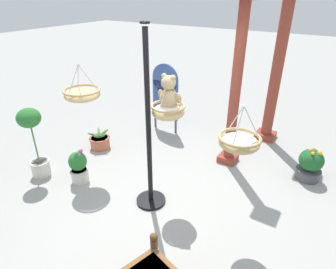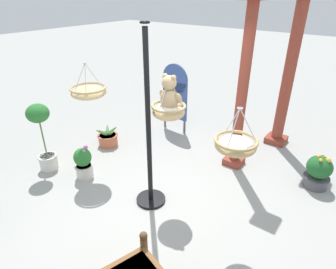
# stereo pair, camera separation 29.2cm
# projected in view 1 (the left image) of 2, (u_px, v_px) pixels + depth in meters

# --- Properties ---
(ground_plane) EXTENTS (40.00, 40.00, 0.00)m
(ground_plane) POSITION_uv_depth(u_px,v_px,m) (168.00, 202.00, 4.31)
(ground_plane) COLOR #9E9E99
(display_pole_central) EXTENTS (0.44, 0.44, 2.56)m
(display_pole_central) POSITION_uv_depth(u_px,v_px,m) (149.00, 156.00, 3.97)
(display_pole_central) COLOR black
(display_pole_central) RESTS_ON ground
(hanging_basket_with_teddy) EXTENTS (0.47, 0.47, 0.56)m
(hanging_basket_with_teddy) POSITION_uv_depth(u_px,v_px,m) (168.00, 111.00, 3.80)
(hanging_basket_with_teddy) COLOR tan
(teddy_bear) EXTENTS (0.34, 0.30, 0.49)m
(teddy_bear) POSITION_uv_depth(u_px,v_px,m) (169.00, 95.00, 3.72)
(teddy_bear) COLOR tan
(hanging_basket_left_high) EXTENTS (0.57, 0.57, 0.56)m
(hanging_basket_left_high) POSITION_uv_depth(u_px,v_px,m) (82.00, 94.00, 4.39)
(hanging_basket_left_high) COLOR tan
(hanging_basket_right_low) EXTENTS (0.49, 0.49, 0.53)m
(hanging_basket_right_low) POSITION_uv_depth(u_px,v_px,m) (239.00, 142.00, 3.21)
(hanging_basket_right_low) COLOR tan
(greenhouse_pillar_left) EXTENTS (0.34, 0.34, 2.84)m
(greenhouse_pillar_left) POSITION_uv_depth(u_px,v_px,m) (235.00, 91.00, 4.73)
(greenhouse_pillar_left) COLOR brown
(greenhouse_pillar_left) RESTS_ON ground
(greenhouse_pillar_right) EXTENTS (0.41, 0.41, 2.91)m
(greenhouse_pillar_right) POSITION_uv_depth(u_px,v_px,m) (276.00, 74.00, 5.54)
(greenhouse_pillar_right) COLOR brown
(greenhouse_pillar_right) RESTS_ON ground
(potted_plant_fern_front) EXTENTS (0.31, 0.31, 0.58)m
(potted_plant_fern_front) POSITION_uv_depth(u_px,v_px,m) (79.00, 167.00, 4.67)
(potted_plant_fern_front) COLOR beige
(potted_plant_fern_front) RESTS_ON ground
(potted_plant_flowering_red) EXTENTS (0.40, 0.40, 0.58)m
(potted_plant_flowering_red) POSITION_uv_depth(u_px,v_px,m) (310.00, 165.00, 4.73)
(potted_plant_flowering_red) COLOR #4C4C51
(potted_plant_flowering_red) RESTS_ON ground
(potted_plant_small_succulent) EXTENTS (0.37, 0.37, 1.23)m
(potted_plant_small_succulent) POSITION_uv_depth(u_px,v_px,m) (34.00, 139.00, 4.64)
(potted_plant_small_succulent) COLOR beige
(potted_plant_small_succulent) RESTS_ON ground
(potted_plant_conical_shrub) EXTENTS (0.42, 0.43, 0.38)m
(potted_plant_conical_shrub) POSITION_uv_depth(u_px,v_px,m) (100.00, 141.00, 5.74)
(potted_plant_conical_shrub) COLOR #BC6042
(potted_plant_conical_shrub) RESTS_ON ground
(display_sign_board) EXTENTS (0.65, 0.08, 1.51)m
(display_sign_board) POSITION_uv_depth(u_px,v_px,m) (165.00, 92.00, 6.14)
(display_sign_board) COLOR #334C8C
(display_sign_board) RESTS_ON ground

